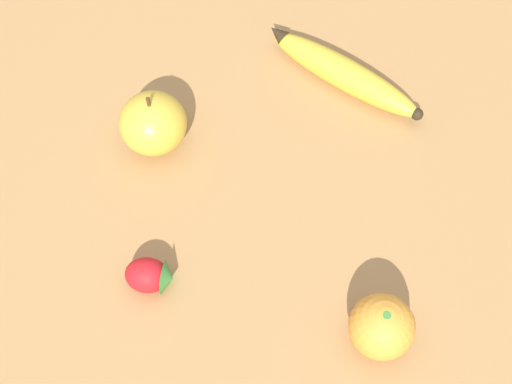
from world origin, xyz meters
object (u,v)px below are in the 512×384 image
banana (343,73)px  strawberry (151,276)px  orange (382,327)px  apple (153,123)px

banana → strawberry: size_ratio=3.96×
orange → apple: (0.30, -0.19, 0.00)m
strawberry → apple: 0.19m
orange → apple: 0.36m
strawberry → apple: bearing=101.1°
orange → strawberry: orange is taller
banana → strawberry: (0.16, 0.32, 0.00)m
banana → apple: size_ratio=2.57×
banana → apple: (0.21, 0.14, 0.02)m
orange → strawberry: bearing=-1.7°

